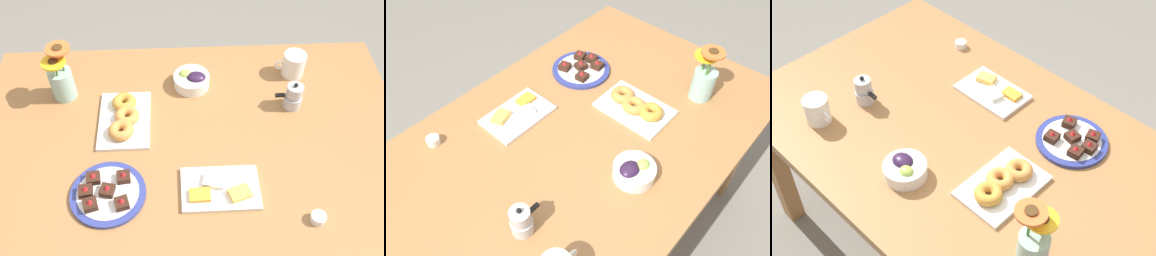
# 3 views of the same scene
# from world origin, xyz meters

# --- Properties ---
(ground_plane) EXTENTS (6.00, 6.00, 0.00)m
(ground_plane) POSITION_xyz_m (0.00, 0.00, 0.00)
(ground_plane) COLOR slate
(dining_table) EXTENTS (1.60, 1.00, 0.74)m
(dining_table) POSITION_xyz_m (0.00, 0.00, 0.65)
(dining_table) COLOR #9E6B3D
(dining_table) RESTS_ON ground_plane
(coffee_mug) EXTENTS (0.13, 0.09, 0.10)m
(coffee_mug) POSITION_xyz_m (-0.43, -0.31, 0.79)
(coffee_mug) COLOR white
(coffee_mug) RESTS_ON dining_table
(grape_bowl) EXTENTS (0.14, 0.14, 0.07)m
(grape_bowl) POSITION_xyz_m (-0.01, -0.26, 0.77)
(grape_bowl) COLOR white
(grape_bowl) RESTS_ON dining_table
(cheese_platter) EXTENTS (0.26, 0.17, 0.03)m
(cheese_platter) POSITION_xyz_m (-0.08, 0.24, 0.75)
(cheese_platter) COLOR white
(cheese_platter) RESTS_ON dining_table
(croissant_platter) EXTENTS (0.19, 0.28, 0.05)m
(croissant_platter) POSITION_xyz_m (0.25, -0.08, 0.76)
(croissant_platter) COLOR white
(croissant_platter) RESTS_ON dining_table
(jam_cup_honey) EXTENTS (0.05, 0.05, 0.03)m
(jam_cup_honey) POSITION_xyz_m (-0.38, 0.37, 0.76)
(jam_cup_honey) COLOR white
(jam_cup_honey) RESTS_ON dining_table
(dessert_plate) EXTENTS (0.25, 0.25, 0.05)m
(dessert_plate) POSITION_xyz_m (0.29, 0.24, 0.75)
(dessert_plate) COLOR navy
(dessert_plate) RESTS_ON dining_table
(flower_vase) EXTENTS (0.11, 0.12, 0.24)m
(flower_vase) POSITION_xyz_m (0.49, -0.23, 0.82)
(flower_vase) COLOR #99C1B7
(flower_vase) RESTS_ON dining_table
(moka_pot) EXTENTS (0.11, 0.07, 0.12)m
(moka_pot) POSITION_xyz_m (-0.39, -0.13, 0.79)
(moka_pot) COLOR #B7B7BC
(moka_pot) RESTS_ON dining_table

